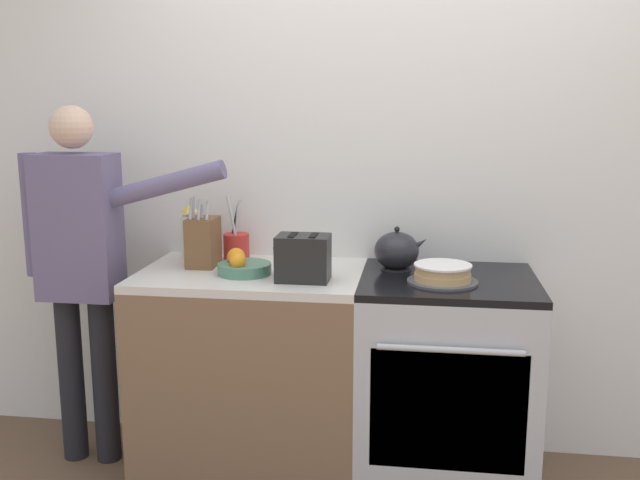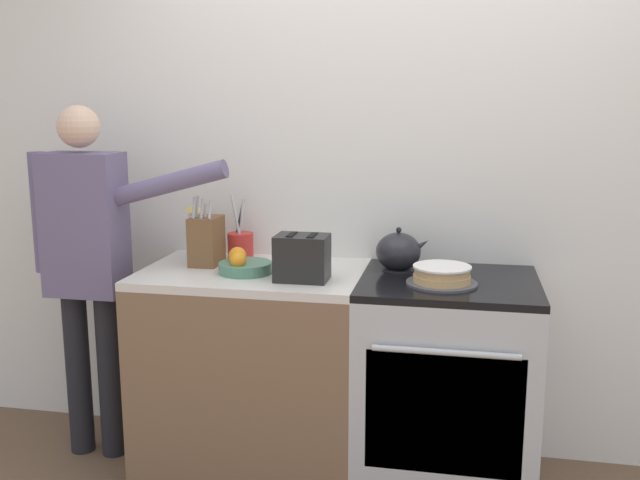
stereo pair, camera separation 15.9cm
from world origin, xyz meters
TOP-DOWN VIEW (x-y plane):
  - wall_back at (0.00, 0.66)m, footprint 8.00×0.04m
  - counter_cabinet at (-0.60, 0.32)m, footprint 0.95×0.64m
  - stove_range at (0.24, 0.32)m, footprint 0.72×0.68m
  - layer_cake at (0.21, 0.24)m, footprint 0.28×0.28m
  - tea_kettle at (0.02, 0.45)m, footprint 0.24×0.19m
  - knife_block at (-0.83, 0.38)m, footprint 0.12×0.17m
  - utensil_crock at (-0.72, 0.53)m, footprint 0.12×0.12m
  - fruit_bowl at (-0.62, 0.27)m, footprint 0.23×0.23m
  - toaster at (-0.35, 0.20)m, footprint 0.23×0.16m
  - milk_carton at (-0.93, 0.52)m, footprint 0.07×0.07m
  - person_baker at (-1.35, 0.29)m, footprint 0.92×0.20m

SIDE VIEW (x-z plane):
  - counter_cabinet at x=-0.60m, z-range 0.00..0.91m
  - stove_range at x=0.24m, z-range 0.00..0.91m
  - fruit_bowl at x=-0.62m, z-range 0.89..0.99m
  - layer_cake at x=0.21m, z-range 0.90..0.98m
  - person_baker at x=-1.35m, z-range 0.15..1.76m
  - utensil_crock at x=-0.72m, z-range 0.82..1.12m
  - tea_kettle at x=0.02m, z-range 0.89..1.08m
  - toaster at x=-0.35m, z-range 0.90..1.09m
  - knife_block at x=-0.83m, z-range 0.86..1.17m
  - milk_carton at x=-0.93m, z-range 0.90..1.15m
  - wall_back at x=0.00m, z-range 0.00..2.60m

